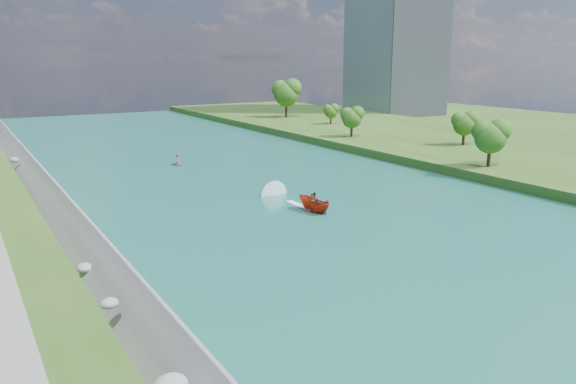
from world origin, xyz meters
TOP-DOWN VIEW (x-y plane):
  - ground at (0.00, 0.00)m, footprint 260.00×260.00m
  - river_water at (0.00, 20.00)m, footprint 55.00×240.00m
  - berm_east at (49.50, 20.00)m, footprint 44.00×240.00m
  - riprap_bank at (-25.85, 19.33)m, footprint 4.55×236.00m
  - office_tower at (82.50, 95.00)m, footprint 22.00×22.00m
  - trees_east at (40.38, 48.36)m, footprint 17.10×135.85m
  - motorboat at (0.18, 15.04)m, footprint 3.60×19.21m
  - raft at (-3.20, 48.23)m, footprint 2.18×2.82m

SIDE VIEW (x-z plane):
  - ground at x=0.00m, z-range 0.00..0.00m
  - river_water at x=0.00m, z-range 0.00..0.10m
  - raft at x=-3.20m, z-range -0.36..1.29m
  - berm_east at x=49.50m, z-range 0.00..1.50m
  - motorboat at x=0.18m, z-range -0.19..1.98m
  - riprap_bank at x=-25.85m, z-range -0.36..3.97m
  - trees_east at x=40.38m, z-range 0.17..11.82m
  - office_tower at x=82.50m, z-range 0.00..60.00m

